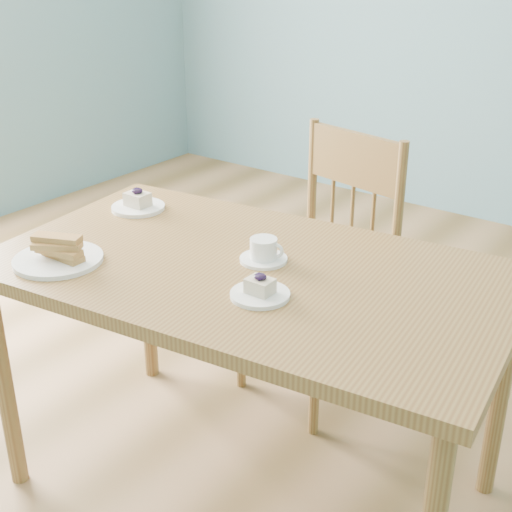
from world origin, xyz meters
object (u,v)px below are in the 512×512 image
coffee_cup (264,252)px  biscotti_plate (57,254)px  dining_table (249,291)px  cheesecake_plate_near (260,291)px  cheesecake_plate_far (138,204)px  dining_chair (323,267)px

coffee_cup → biscotti_plate: bearing=-154.8°
dining_table → cheesecake_plate_near: 0.21m
cheesecake_plate_far → dining_chair: bearing=46.6°
cheesecake_plate_near → cheesecake_plate_far: size_ratio=0.87×
dining_chair → biscotti_plate: 1.00m
coffee_cup → biscotti_plate: (-0.46, -0.35, -0.00)m
coffee_cup → cheesecake_plate_far: bearing=159.9°
cheesecake_plate_far → biscotti_plate: biscotti_plate is taller
cheesecake_plate_far → dining_table: bearing=-13.2°
dining_table → cheesecake_plate_far: (-0.57, 0.13, 0.10)m
cheesecake_plate_far → coffee_cup: (0.58, -0.08, 0.01)m
coffee_cup → biscotti_plate: biscotti_plate is taller
dining_chair → coffee_cup: 0.64m
cheesecake_plate_near → coffee_cup: bearing=123.5°
cheesecake_plate_near → coffee_cup: size_ratio=1.14×
dining_table → coffee_cup: (0.01, 0.05, 0.11)m
cheesecake_plate_far → biscotti_plate: 0.45m
dining_table → coffee_cup: size_ratio=11.36×
dining_chair → coffee_cup: size_ratio=7.34×
biscotti_plate → dining_table: bearing=33.5°
dining_table → biscotti_plate: (-0.45, -0.30, 0.10)m
cheesecake_plate_far → biscotti_plate: bearing=-74.5°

